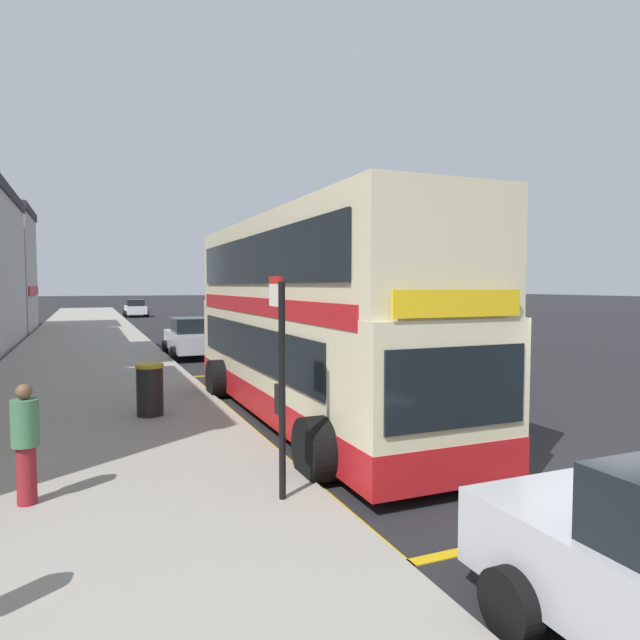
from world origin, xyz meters
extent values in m
plane|color=black|center=(0.00, 32.00, 0.00)|extent=(260.00, 260.00, 0.00)
cube|color=gray|center=(-7.00, 32.00, 0.07)|extent=(6.00, 76.00, 0.14)
cube|color=beige|center=(-2.45, 5.75, 1.35)|extent=(2.51, 10.85, 2.30)
cube|color=beige|center=(-2.45, 5.75, 3.45)|extent=(2.48, 10.63, 1.90)
cube|color=red|center=(-2.45, 5.75, 0.50)|extent=(2.53, 10.87, 0.60)
cube|color=#B2191E|center=(-2.45, 5.75, 2.52)|extent=(2.54, 9.98, 0.36)
cube|color=black|center=(-3.72, 6.15, 1.65)|extent=(0.04, 8.68, 0.90)
cube|color=black|center=(-3.72, 5.75, 3.50)|extent=(0.04, 9.55, 1.00)
cube|color=black|center=(-2.45, 0.31, 1.60)|extent=(2.21, 0.04, 1.10)
cube|color=yellow|center=(-2.45, 0.31, 2.72)|extent=(2.01, 0.04, 0.36)
cylinder|color=black|center=(-3.79, 1.85, 0.50)|extent=(0.56, 1.00, 1.00)
cylinder|color=black|center=(-1.11, 1.85, 0.50)|extent=(0.56, 1.00, 1.00)
cylinder|color=black|center=(-3.79, 8.74, 0.50)|extent=(0.56, 1.00, 1.00)
cylinder|color=black|center=(-1.11, 8.74, 0.50)|extent=(0.56, 1.00, 1.00)
cube|color=gold|center=(-3.92, 5.76, 0.01)|extent=(0.16, 13.32, 0.01)
cube|color=gold|center=(-1.01, 5.76, 0.01)|extent=(0.16, 13.32, 0.01)
cube|color=gold|center=(-2.46, -0.82, 0.01)|extent=(3.07, 0.16, 0.01)
cube|color=gold|center=(-2.46, 12.34, 0.01)|extent=(3.07, 0.16, 0.01)
cylinder|color=black|center=(-4.64, 1.09, 1.57)|extent=(0.09, 0.09, 2.87)
cube|color=silver|center=(-4.64, 1.34, 2.83)|extent=(0.05, 0.42, 0.30)
cube|color=red|center=(-4.64, 1.34, 3.03)|extent=(0.05, 0.42, 0.10)
cube|color=black|center=(-4.64, 1.19, 1.44)|extent=(0.06, 0.28, 0.40)
cube|color=#B2191E|center=(-10.16, 35.16, 2.60)|extent=(0.08, 6.64, 0.56)
cube|color=silver|center=(-2.78, 49.41, 0.66)|extent=(1.76, 4.20, 0.72)
cube|color=black|center=(-2.78, 49.31, 1.32)|extent=(1.52, 1.90, 0.60)
cylinder|color=black|center=(-3.71, 50.71, 0.30)|extent=(0.22, 0.60, 0.60)
cylinder|color=black|center=(-1.84, 50.71, 0.30)|extent=(0.22, 0.60, 0.60)
cylinder|color=black|center=(-3.71, 48.11, 0.30)|extent=(0.22, 0.60, 0.60)
cylinder|color=black|center=(-1.84, 48.11, 0.30)|extent=(0.22, 0.60, 0.60)
cylinder|color=black|center=(-3.76, -2.23, 0.30)|extent=(0.22, 0.60, 0.60)
cube|color=#B2B5BA|center=(-2.98, 17.59, 0.66)|extent=(1.76, 4.20, 0.72)
cube|color=black|center=(-2.98, 17.49, 1.32)|extent=(1.52, 1.90, 0.60)
cylinder|color=black|center=(-3.92, 18.89, 0.30)|extent=(0.22, 0.60, 0.60)
cylinder|color=black|center=(-2.05, 18.89, 0.30)|extent=(0.22, 0.60, 0.60)
cylinder|color=black|center=(-3.92, 16.28, 0.30)|extent=(0.22, 0.60, 0.60)
cylinder|color=black|center=(-2.05, 16.28, 0.30)|extent=(0.22, 0.60, 0.60)
cube|color=navy|center=(4.80, 27.64, 0.66)|extent=(1.76, 4.20, 0.72)
cube|color=black|center=(4.80, 27.54, 1.32)|extent=(1.52, 1.90, 0.60)
cylinder|color=black|center=(3.87, 28.94, 0.30)|extent=(0.22, 0.60, 0.60)
cylinder|color=black|center=(5.74, 28.94, 0.30)|extent=(0.22, 0.60, 0.60)
cylinder|color=black|center=(3.87, 26.34, 0.30)|extent=(0.22, 0.60, 0.60)
cylinder|color=black|center=(5.74, 26.34, 0.30)|extent=(0.22, 0.60, 0.60)
cylinder|color=maroon|center=(-7.74, 2.18, 0.52)|extent=(0.24, 0.24, 0.76)
cylinder|color=#3F724C|center=(-7.74, 2.18, 1.20)|extent=(0.34, 0.34, 0.60)
sphere|color=brown|center=(-7.74, 2.18, 1.60)|extent=(0.20, 0.20, 0.20)
cylinder|color=black|center=(-5.76, 6.70, 0.66)|extent=(0.56, 0.56, 1.04)
cylinder|color=#A5991E|center=(-5.76, 6.70, 1.22)|extent=(0.59, 0.59, 0.08)
camera|label=1|loc=(-6.97, -5.80, 2.96)|focal=31.51mm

